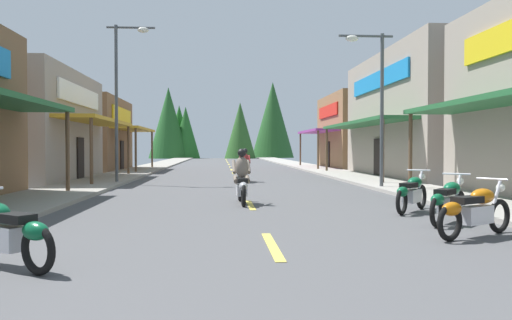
{
  "coord_description": "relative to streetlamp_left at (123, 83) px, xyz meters",
  "views": [
    {
      "loc": [
        -0.84,
        0.18,
        1.59
      ],
      "look_at": [
        1.05,
        27.44,
        0.96
      ],
      "focal_mm": 36.52,
      "sensor_mm": 36.0,
      "label": 1
    }
  ],
  "objects": [
    {
      "name": "rider_cruising_trailing",
      "position": [
        5.38,
        1.2,
        -3.79
      ],
      "size": [
        0.6,
        2.14,
        1.57
      ],
      "rotation": [
        0.0,
        0.0,
        1.56
      ],
      "color": "black",
      "rests_on": "ground"
    },
    {
      "name": "storefront_left_far",
      "position": [
        -6.97,
        13.55,
        -1.94
      ],
      "size": [
        10.61,
        9.1,
        5.0
      ],
      "color": "brown",
      "rests_on": "ground"
    },
    {
      "name": "sidewalk_left",
      "position": [
        -1.25,
        9.99,
        -4.38
      ],
      "size": [
        2.72,
        96.48,
        0.12
      ],
      "primitive_type": "cube",
      "color": "gray",
      "rests_on": "ground"
    },
    {
      "name": "ground",
      "position": [
        5.06,
        9.99,
        -4.49
      ],
      "size": [
        9.89,
        96.48,
        0.1
      ],
      "primitive_type": "cube",
      "color": "#4C4C4F"
    },
    {
      "name": "motorcycle_parked_right_1",
      "position": [
        8.73,
        -14.16,
        -3.95
      ],
      "size": [
        1.89,
        1.17,
        1.04
      ],
      "rotation": [
        0.0,
        0.0,
        0.53
      ],
      "color": "black",
      "rests_on": "ground"
    },
    {
      "name": "storefront_right_middle",
      "position": [
        16.59,
        4.4,
        -1.09
      ],
      "size": [
        9.59,
        13.34,
        6.7
      ],
      "color": "gray",
      "rests_on": "ground"
    },
    {
      "name": "motorcycle_parked_right_3",
      "position": [
        8.95,
        -10.52,
        -3.95
      ],
      "size": [
        1.42,
        1.73,
        1.04
      ],
      "rotation": [
        0.0,
        0.0,
        0.89
      ],
      "color": "black",
      "rests_on": "ground"
    },
    {
      "name": "motorcycle_parked_left_2",
      "position": [
        1.38,
        -16.02,
        -3.95
      ],
      "size": [
        1.77,
        1.36,
        1.04
      ],
      "rotation": [
        0.0,
        0.0,
        2.5
      ],
      "color": "black",
      "rests_on": "ground"
    },
    {
      "name": "streetlamp_right",
      "position": [
        10.08,
        -3.53,
        -0.55
      ],
      "size": [
        2.08,
        0.3,
        5.95
      ],
      "color": "#474C51",
      "rests_on": "ground"
    },
    {
      "name": "storefront_right_far",
      "position": [
        16.99,
        17.22,
        -1.57
      ],
      "size": [
        10.41,
        9.44,
        5.74
      ],
      "color": "olive",
      "rests_on": "ground"
    },
    {
      "name": "treeline_backdrop",
      "position": [
        4.63,
        60.03,
        0.9
      ],
      "size": [
        23.24,
        11.65,
        12.54
      ],
      "color": "#235323",
      "rests_on": "ground"
    },
    {
      "name": "centerline_dashes",
      "position": [
        5.06,
        14.96,
        -4.44
      ],
      "size": [
        0.16,
        73.52,
        0.01
      ],
      "color": "#E0C64C",
      "rests_on": "ground"
    },
    {
      "name": "motorcycle_parked_right_2",
      "position": [
        9.02,
        -12.44,
        -3.95
      ],
      "size": [
        1.5,
        1.66,
        1.04
      ],
      "rotation": [
        0.0,
        0.0,
        0.84
      ],
      "color": "black",
      "rests_on": "ground"
    },
    {
      "name": "streetlamp_left",
      "position": [
        0.0,
        0.0,
        0.0
      ],
      "size": [
        2.08,
        0.3,
        6.94
      ],
      "color": "#474C51",
      "rests_on": "ground"
    },
    {
      "name": "rider_cruising_lead",
      "position": [
        4.83,
        -8.4,
        -3.79
      ],
      "size": [
        0.6,
        2.14,
        1.57
      ],
      "rotation": [
        0.0,
        0.0,
        1.6
      ],
      "color": "black",
      "rests_on": "ground"
    },
    {
      "name": "sidewalk_right",
      "position": [
        11.36,
        9.99,
        -4.38
      ],
      "size": [
        2.72,
        96.48,
        0.12
      ],
      "primitive_type": "cube",
      "color": "#9E9991",
      "rests_on": "ground"
    }
  ]
}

